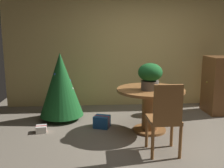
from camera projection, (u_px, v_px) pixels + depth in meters
ground_plane at (162, 142)px, 3.97m from camera, size 6.60×6.60×0.00m
back_wall_panel at (139, 49)px, 5.88m from camera, size 6.00×0.10×2.60m
round_dining_table at (150, 103)px, 4.33m from camera, size 1.13×1.13×0.73m
flower_vase at (150, 75)px, 4.16m from camera, size 0.40×0.40×0.44m
wooden_chair_near at (165, 116)px, 3.43m from camera, size 0.41×0.42×1.00m
holiday_tree at (61, 84)px, 4.90m from camera, size 0.83×0.83×1.29m
gift_box_blue at (102, 122)px, 4.56m from camera, size 0.32×0.30×0.21m
gift_box_cream at (41, 129)px, 4.34m from camera, size 0.19×0.19×0.11m
wooden_cabinet at (219, 85)px, 5.35m from camera, size 0.54×0.63×1.18m
potted_plant at (162, 101)px, 5.28m from camera, size 0.38×0.38×0.51m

